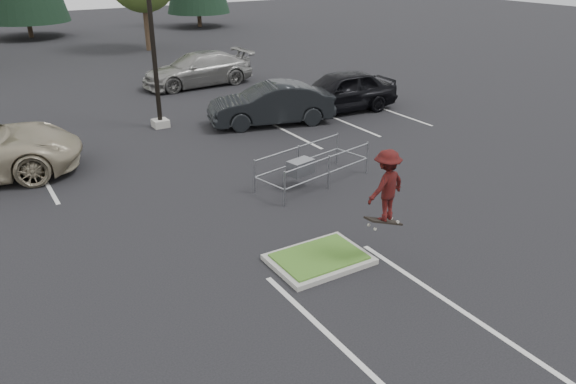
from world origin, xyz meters
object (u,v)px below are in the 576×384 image
car_r_black (340,91)px  car_r_charc (271,104)px  cart_corral (304,166)px  skateboarder (386,186)px  light_pole (150,8)px  car_far_silver (198,69)px

car_r_black → car_r_charc: bearing=-84.9°
cart_corral → skateboarder: 4.90m
car_r_charc → cart_corral: bearing=-6.5°
cart_corral → car_r_charc: size_ratio=0.77×
light_pole → car_far_silver: light_pole is taller
skateboarder → cart_corral: bearing=-112.0°
car_r_black → car_far_silver: size_ratio=0.90×
car_r_black → car_far_silver: (-3.30, 7.84, -0.04)m
light_pole → skateboarder: 13.04m
car_r_black → skateboarder: bearing=-28.7°
cart_corral → skateboarder: bearing=-113.5°
light_pole → cart_corral: light_pole is taller
cart_corral → car_far_silver: bearing=67.0°
light_pole → skateboarder: light_pole is taller
skateboarder → car_r_charc: size_ratio=0.38×
light_pole → cart_corral: (1.60, -8.09, -3.91)m
car_r_charc → car_far_silver: 7.95m
light_pole → car_r_charc: 5.81m
cart_corral → car_r_charc: 6.60m
light_pole → car_r_black: size_ratio=1.96×
light_pole → car_r_charc: bearing=-26.0°
car_r_charc → car_r_black: bearing=106.7°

